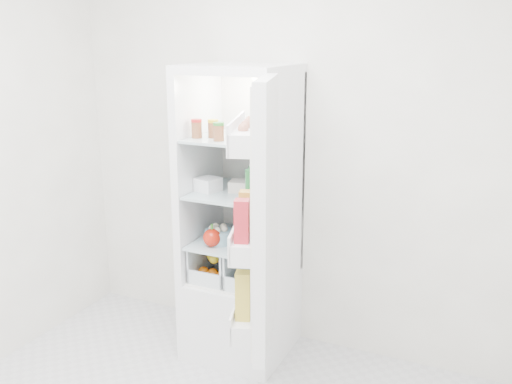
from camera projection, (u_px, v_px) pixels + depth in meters
The scene contains 20 objects.
room_walls at pixel (144, 136), 2.14m from camera, with size 3.02×3.02×2.61m.
refrigerator at pixel (244, 250), 3.56m from camera, with size 0.60×0.60×1.80m.
shelf_low at pixel (239, 241), 3.48m from camera, with size 0.49×0.53×0.01m, color #A8BFC4.
shelf_mid at pixel (239, 193), 3.40m from camera, with size 0.49×0.53×0.01m, color #A8BFC4.
shelf_top at pixel (238, 138), 3.32m from camera, with size 0.49×0.53×0.01m, color #A8BFC4.
crisper_left at pixel (222, 258), 3.57m from camera, with size 0.23×0.46×0.22m, color silver, non-canonical shape.
crisper_right at pixel (257, 264), 3.47m from camera, with size 0.23×0.46×0.22m, color silver, non-canonical shape.
condiment_jars at pixel (229, 132), 3.20m from camera, with size 0.46×0.16×0.08m.
squeeze_bottle at pixel (281, 120), 3.31m from camera, with size 0.05×0.05×0.19m, color white.
tub_white at pixel (208, 185), 3.40m from camera, with size 0.13×0.13×0.08m, color white.
tub_cream at pixel (240, 186), 3.39m from camera, with size 0.11×0.11×0.07m, color beige.
tin_red at pixel (248, 198), 3.16m from camera, with size 0.08×0.08×0.06m, color red.
tub_green at pixel (266, 181), 3.47m from camera, with size 0.11×0.15×0.09m, color #479C51.
red_cabbage at pixel (263, 228), 3.40m from camera, with size 0.19×0.19×0.19m, color #582160.
bell_pepper at pixel (212, 238), 3.37m from camera, with size 0.11×0.11×0.11m, color red.
mushroom_bowl at pixel (219, 236), 3.44m from camera, with size 0.17×0.17×0.08m, color #86B5C8.
salad_bag at pixel (252, 247), 3.21m from camera, with size 0.12×0.12×0.12m, color #A5B588.
citrus_pile at pixel (218, 264), 3.53m from camera, with size 0.20×0.24×0.16m.
veg_pile at pixel (258, 272), 3.48m from camera, with size 0.16×0.30×0.10m.
fridge_door at pixel (260, 221), 2.74m from camera, with size 0.33×0.59×1.30m.
Camera 1 is at (1.28, -1.74, 1.95)m, focal length 40.00 mm.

